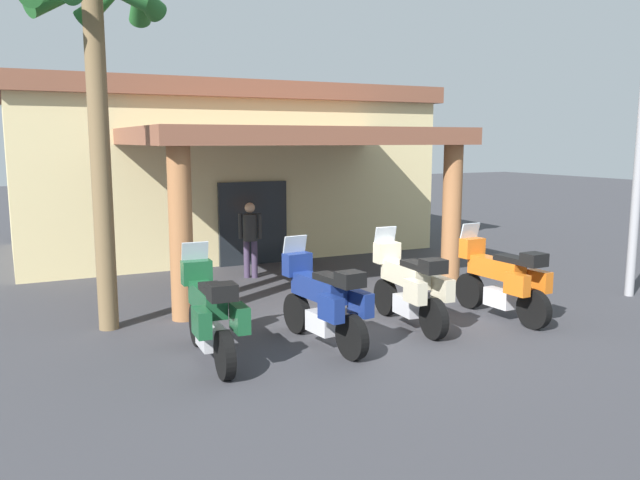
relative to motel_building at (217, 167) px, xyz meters
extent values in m
plane|color=#38383D|center=(-0.04, -8.91, -2.35)|extent=(80.00, 80.00, 0.00)
cube|color=beige|center=(0.00, 0.21, -0.27)|extent=(11.12, 6.32, 4.16)
cube|color=#1E2328|center=(-0.04, -2.93, -1.30)|extent=(1.80, 0.13, 2.10)
cube|color=brown|center=(-0.07, -5.25, 0.86)|extent=(6.66, 4.85, 0.35)
cylinder|color=#9E663D|center=(-3.00, -7.18, -0.83)|extent=(0.41, 0.41, 3.04)
cylinder|color=#9E663D|center=(2.80, -7.27, -0.83)|extent=(0.41, 0.41, 3.04)
cube|color=brown|center=(0.00, 0.21, 2.03)|extent=(11.52, 6.72, 0.44)
cylinder|color=black|center=(-3.18, -8.71, -2.02)|extent=(0.18, 0.67, 0.66)
cylinder|color=black|center=(-3.27, -10.26, -2.02)|extent=(0.18, 0.67, 0.66)
cube|color=silver|center=(-3.23, -9.51, -1.98)|extent=(0.35, 0.58, 0.32)
cube|color=#19512D|center=(-3.22, -9.36, -1.47)|extent=(0.37, 1.17, 0.34)
cube|color=black|center=(-3.24, -9.71, -1.25)|extent=(0.31, 0.62, 0.10)
cube|color=#19512D|center=(-3.18, -8.73, -1.20)|extent=(0.45, 0.27, 0.36)
cube|color=#B2BCC6|center=(-3.18, -8.65, -0.92)|extent=(0.41, 0.14, 0.36)
cube|color=#19512D|center=(-3.52, -10.09, -1.59)|extent=(0.21, 0.45, 0.36)
cube|color=#19512D|center=(-3.00, -10.12, -1.59)|extent=(0.21, 0.45, 0.36)
cube|color=black|center=(-3.27, -10.21, -1.18)|extent=(0.38, 0.34, 0.22)
cylinder|color=black|center=(-1.55, -8.81, -2.02)|extent=(0.20, 0.67, 0.66)
cylinder|color=black|center=(-1.40, -10.35, -2.02)|extent=(0.20, 0.67, 0.66)
cube|color=silver|center=(-1.47, -9.60, -1.98)|extent=(0.37, 0.59, 0.32)
cube|color=navy|center=(-1.49, -9.45, -1.47)|extent=(0.41, 1.17, 0.34)
cube|color=black|center=(-1.45, -9.80, -1.25)|extent=(0.34, 0.62, 0.10)
cube|color=navy|center=(-1.55, -8.83, -1.20)|extent=(0.46, 0.28, 0.36)
cube|color=#B2BCC6|center=(-1.56, -8.75, -0.92)|extent=(0.41, 0.16, 0.36)
cube|color=navy|center=(-1.67, -10.23, -1.59)|extent=(0.22, 0.46, 0.36)
cube|color=navy|center=(-1.15, -10.18, -1.59)|extent=(0.22, 0.46, 0.36)
cube|color=black|center=(-1.40, -10.30, -1.18)|extent=(0.39, 0.35, 0.22)
cylinder|color=black|center=(0.33, -8.55, -2.02)|extent=(0.18, 0.67, 0.66)
cylinder|color=black|center=(0.24, -10.10, -2.02)|extent=(0.18, 0.67, 0.66)
cube|color=silver|center=(0.28, -9.35, -1.98)|extent=(0.35, 0.58, 0.32)
cube|color=beige|center=(0.29, -9.20, -1.47)|extent=(0.37, 1.17, 0.34)
cube|color=black|center=(0.27, -9.55, -1.25)|extent=(0.32, 0.62, 0.10)
cube|color=beige|center=(0.33, -8.57, -1.20)|extent=(0.45, 0.27, 0.36)
cube|color=#B2BCC6|center=(0.34, -8.49, -0.92)|extent=(0.41, 0.14, 0.36)
cube|color=beige|center=(-0.01, -9.93, -1.59)|extent=(0.21, 0.45, 0.36)
cube|color=beige|center=(0.51, -9.97, -1.59)|extent=(0.21, 0.45, 0.36)
cube|color=black|center=(0.24, -10.05, -1.18)|extent=(0.38, 0.34, 0.22)
cylinder|color=black|center=(2.01, -8.86, -2.02)|extent=(0.17, 0.67, 0.66)
cylinder|color=black|center=(2.07, -10.40, -2.02)|extent=(0.17, 0.67, 0.66)
cube|color=silver|center=(2.04, -9.65, -1.98)|extent=(0.34, 0.57, 0.32)
cube|color=orange|center=(2.03, -9.50, -1.47)|extent=(0.35, 1.16, 0.34)
cube|color=black|center=(2.05, -9.85, -1.25)|extent=(0.30, 0.61, 0.10)
cube|color=orange|center=(2.01, -8.88, -1.20)|extent=(0.45, 0.26, 0.36)
cube|color=#B2BCC6|center=(2.01, -8.80, -0.92)|extent=(0.40, 0.13, 0.36)
cube|color=orange|center=(1.80, -10.26, -1.59)|extent=(0.20, 0.45, 0.36)
cube|color=orange|center=(2.32, -10.24, -1.59)|extent=(0.20, 0.45, 0.36)
cube|color=black|center=(2.07, -10.35, -1.18)|extent=(0.37, 0.33, 0.22)
cylinder|color=#3F334C|center=(-0.77, -4.41, -1.92)|extent=(0.14, 0.14, 0.86)
cylinder|color=#3F334C|center=(-0.62, -4.50, -1.92)|extent=(0.14, 0.14, 0.86)
cylinder|color=#262626|center=(-0.70, -4.46, -1.18)|extent=(0.32, 0.32, 0.61)
cylinder|color=#262626|center=(-0.89, -4.34, -1.15)|extent=(0.09, 0.09, 0.58)
cylinder|color=#262626|center=(-0.51, -4.57, -1.15)|extent=(0.09, 0.09, 0.58)
sphere|color=tan|center=(-0.70, -4.46, -0.73)|extent=(0.23, 0.23, 0.23)
cylinder|color=brown|center=(-4.27, -7.18, 0.30)|extent=(0.32, 0.32, 5.29)
camera|label=1|loc=(-5.82, -18.05, 0.78)|focal=36.01mm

